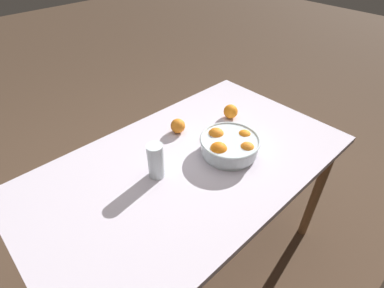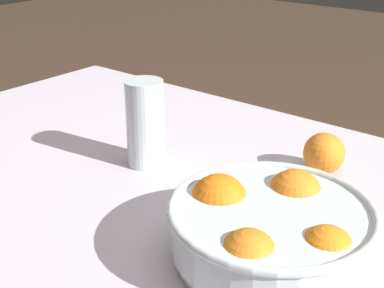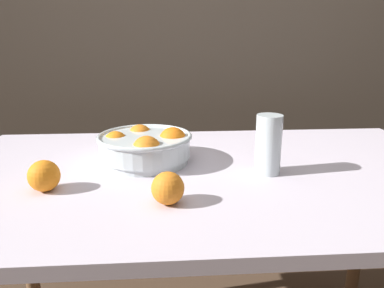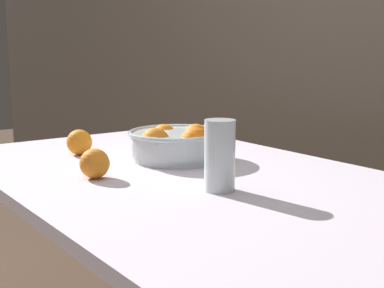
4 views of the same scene
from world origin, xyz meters
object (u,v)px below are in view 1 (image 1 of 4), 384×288
fruit_bowl (229,145)px  orange_loose_near_bowl (231,111)px  juice_glass (156,162)px  orange_loose_front (178,126)px

fruit_bowl → orange_loose_near_bowl: fruit_bowl is taller
juice_glass → orange_loose_front: juice_glass is taller
fruit_bowl → orange_loose_near_bowl: 0.29m
fruit_bowl → juice_glass: size_ratio=1.72×
juice_glass → orange_loose_front: (-0.26, -0.17, -0.04)m
orange_loose_front → juice_glass: bearing=32.9°
orange_loose_near_bowl → orange_loose_front: size_ratio=1.03×
orange_loose_near_bowl → orange_loose_front: 0.30m
juice_glass → orange_loose_near_bowl: size_ratio=2.11×
fruit_bowl → orange_loose_near_bowl: (-0.22, -0.19, -0.01)m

